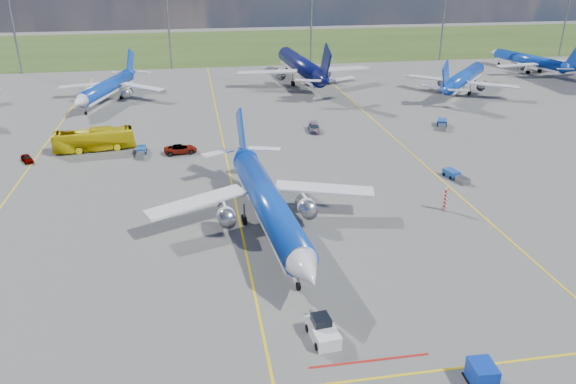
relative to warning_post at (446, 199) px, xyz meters
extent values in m
plane|color=#535351|center=(-26.00, -8.00, -1.50)|extent=(400.00, 400.00, 0.00)
cube|color=#2D4719|center=(-26.00, 142.00, -1.50)|extent=(400.00, 80.00, 0.01)
cube|color=yellow|center=(-26.00, 22.00, -1.49)|extent=(0.25, 160.00, 0.02)
cube|color=yellow|center=(-56.00, 32.00, -1.49)|extent=(0.25, 120.00, 0.02)
cube|color=yellow|center=(4.00, 32.00, -1.49)|extent=(0.25, 120.00, 0.02)
cube|color=#A5140F|center=(-18.00, -26.00, -1.49)|extent=(10.00, 0.25, 0.02)
cylinder|color=slate|center=(-76.00, 102.00, 9.50)|extent=(0.50, 0.50, 22.00)
cylinder|color=slate|center=(-36.00, 102.00, 9.50)|extent=(0.50, 0.50, 22.00)
cylinder|color=slate|center=(4.00, 102.00, 9.50)|extent=(0.50, 0.50, 22.00)
cylinder|color=slate|center=(44.00, 102.00, 9.50)|extent=(0.50, 0.50, 22.00)
cylinder|color=slate|center=(84.00, 102.00, 9.50)|extent=(0.50, 0.50, 22.00)
cylinder|color=red|center=(0.00, 0.00, 0.00)|extent=(0.50, 0.50, 3.00)
cube|color=silver|center=(-21.06, -22.58, -0.90)|extent=(2.41, 4.05, 1.20)
cube|color=black|center=(-21.12, -22.03, -0.07)|extent=(1.64, 1.80, 0.83)
cube|color=slate|center=(-21.31, -20.20, -0.99)|extent=(0.46, 2.22, 0.18)
cube|color=#0B2DA2|center=(-10.43, -29.88, -0.60)|extent=(1.91, 2.34, 1.79)
imported|color=yellow|center=(-47.15, 31.96, 0.32)|extent=(13.38, 4.88, 3.64)
imported|color=#999999|center=(-56.82, 27.82, -0.93)|extent=(2.77, 3.62, 1.15)
imported|color=#999999|center=(-33.16, 27.95, -0.76)|extent=(5.61, 3.23, 1.47)
imported|color=#999999|center=(-9.15, 36.24, -0.80)|extent=(2.49, 5.01, 1.40)
cube|color=#1A449D|center=(5.79, 10.61, -0.96)|extent=(1.89, 2.78, 1.08)
cube|color=slate|center=(6.34, 8.12, -1.06)|extent=(1.57, 2.17, 0.88)
cube|color=#1A50A1|center=(-39.47, 29.14, -0.96)|extent=(1.38, 2.55, 1.08)
cube|color=slate|center=(-39.48, 26.59, -1.06)|extent=(1.18, 1.96, 0.88)
cube|color=#19449A|center=(15.47, 35.71, -0.89)|extent=(2.57, 3.25, 1.21)
cube|color=slate|center=(14.31, 33.08, -1.00)|extent=(2.10, 2.56, 0.99)
camera|label=1|loc=(-30.54, -60.43, 28.68)|focal=35.00mm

